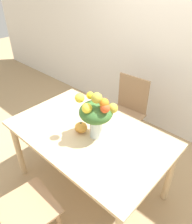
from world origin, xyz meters
TOP-DOWN VIEW (x-y plane):
  - ground_plane at (0.00, 0.00)m, footprint 12.00×12.00m
  - wall_back at (0.00, 1.43)m, footprint 8.00×0.06m
  - dining_table at (0.00, 0.00)m, footprint 1.45×0.91m
  - flower_vase at (0.09, 0.00)m, footprint 0.29×0.28m
  - pumpkin at (-0.06, -0.04)m, footprint 0.11×0.11m
  - dining_chair_near_window at (-0.15, 0.80)m, footprint 0.45×0.45m
  - dining_chair_far_side at (0.03, -0.80)m, footprint 0.47×0.47m

SIDE VIEW (x-z plane):
  - ground_plane at x=0.00m, z-range 0.00..0.00m
  - dining_chair_near_window at x=-0.15m, z-range 0.02..0.91m
  - dining_chair_far_side at x=0.03m, z-range 0.02..0.91m
  - dining_table at x=0.00m, z-range 0.27..1.00m
  - pumpkin at x=-0.06m, z-range 0.72..0.82m
  - flower_vase at x=0.09m, z-range 0.74..1.20m
  - wall_back at x=0.00m, z-range 0.00..2.70m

